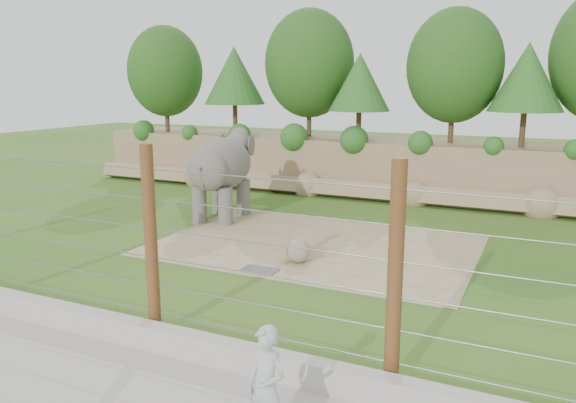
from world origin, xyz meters
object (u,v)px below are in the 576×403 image
at_px(stone_ball, 298,250).
at_px(zookeeper, 266,387).
at_px(elephant, 221,177).
at_px(barrier_fence, 151,243).

distance_m(stone_ball, zookeeper, 8.43).
bearing_deg(zookeeper, elephant, 139.98).
bearing_deg(stone_ball, elephant, 142.40).
xyz_separation_m(elephant, zookeeper, (7.95, -11.64, -0.72)).
relative_size(elephant, zookeeper, 2.23).
height_order(stone_ball, barrier_fence, barrier_fence).
bearing_deg(zookeeper, stone_ball, 126.72).
bearing_deg(elephant, barrier_fence, -73.09).
distance_m(elephant, barrier_fence, 10.30).
relative_size(stone_ball, zookeeper, 0.40).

